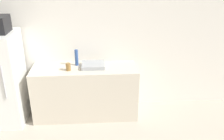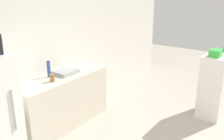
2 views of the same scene
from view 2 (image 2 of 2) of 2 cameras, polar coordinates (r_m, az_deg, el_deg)
wall_back at (r=4.29m, az=-15.86°, el=4.55°), size 8.00×0.06×2.60m
counter at (r=4.36m, az=-11.41°, el=-6.83°), size 1.73×0.61×0.89m
sink_basin at (r=4.29m, az=-10.61°, el=-0.39°), size 0.37×0.32×0.06m
bottle_tall at (r=4.16m, az=-14.27°, el=0.26°), size 0.06×0.06×0.27m
bottle_short at (r=3.95m, az=-13.52°, el=-1.75°), size 0.08×0.08×0.12m
shelf_cabinet at (r=4.93m, az=22.30°, el=-3.24°), size 0.70×0.40×1.15m
basket at (r=4.62m, az=22.62°, el=3.62°), size 0.25×0.18×0.12m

